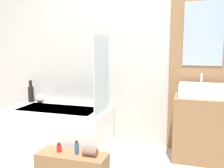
% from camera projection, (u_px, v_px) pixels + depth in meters
% --- Properties ---
extents(wall_tiled_back, '(4.20, 0.06, 2.60)m').
position_uv_depth(wall_tiled_back, '(123.00, 50.00, 3.58)').
color(wall_tiled_back, beige).
rests_on(wall_tiled_back, ground_plane).
extents(wall_wood_accent, '(0.78, 0.04, 2.60)m').
position_uv_depth(wall_wood_accent, '(202.00, 50.00, 3.23)').
color(wall_wood_accent, '#8E6642').
rests_on(wall_wood_accent, ground_plane).
extents(bathtub, '(1.37, 0.69, 0.52)m').
position_uv_depth(bathtub, '(59.00, 127.00, 3.60)').
color(bathtub, white).
rests_on(bathtub, ground_plane).
extents(glass_shower_screen, '(0.01, 0.54, 0.99)m').
position_uv_depth(glass_shower_screen, '(102.00, 75.00, 3.24)').
color(glass_shower_screen, silver).
rests_on(glass_shower_screen, bathtub).
extents(wooden_step_bench, '(0.80, 0.30, 0.17)m').
position_uv_depth(wooden_step_bench, '(72.00, 161.00, 2.94)').
color(wooden_step_bench, olive).
rests_on(wooden_step_bench, ground_plane).
extents(vanity_cabinet, '(0.59, 0.45, 0.77)m').
position_uv_depth(vanity_cabinet, '(199.00, 128.00, 3.14)').
color(vanity_cabinet, '#8E6642').
rests_on(vanity_cabinet, ground_plane).
extents(sink, '(0.50, 0.32, 0.27)m').
position_uv_depth(sink, '(201.00, 90.00, 3.07)').
color(sink, white).
rests_on(sink, vanity_cabinet).
extents(vase_tall_dark, '(0.08, 0.08, 0.33)m').
position_uv_depth(vase_tall_dark, '(31.00, 93.00, 3.96)').
color(vase_tall_dark, black).
rests_on(vase_tall_dark, bathtub).
extents(vase_round_light, '(0.13, 0.13, 0.13)m').
position_uv_depth(vase_round_light, '(40.00, 99.00, 3.90)').
color(vase_round_light, silver).
rests_on(vase_round_light, bathtub).
extents(bottle_soap_primary, '(0.05, 0.05, 0.10)m').
position_uv_depth(bottle_soap_primary, '(59.00, 148.00, 2.97)').
color(bottle_soap_primary, red).
rests_on(bottle_soap_primary, wooden_step_bench).
extents(bottle_soap_secondary, '(0.05, 0.05, 0.16)m').
position_uv_depth(bottle_soap_secondary, '(77.00, 148.00, 2.90)').
color(bottle_soap_secondary, '#2D567A').
rests_on(bottle_soap_secondary, wooden_step_bench).
extents(towel_roll, '(0.16, 0.09, 0.09)m').
position_uv_depth(towel_roll, '(90.00, 152.00, 2.86)').
color(towel_roll, brown).
rests_on(towel_roll, wooden_step_bench).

